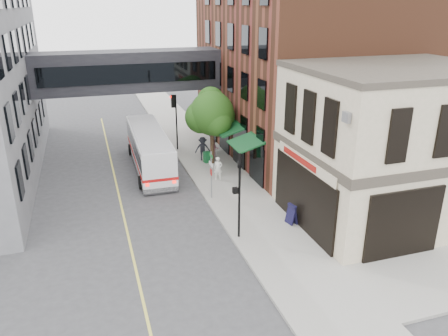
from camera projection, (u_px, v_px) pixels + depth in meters
ground at (245, 261)px, 20.57m from camera, size 120.00×120.00×0.00m
sidewalk_main at (206, 160)px, 33.59m from camera, size 4.00×60.00×0.15m
corner_building at (390, 145)px, 23.42m from camera, size 10.19×8.12×8.45m
brick_building at (299, 63)px, 34.30m from camera, size 13.76×18.00×14.00m
skyway_bridge at (128, 71)px, 33.45m from camera, size 14.00×3.18×3.00m
traffic_signal_near at (239, 186)px, 21.40m from camera, size 0.44×0.22×4.60m
traffic_signal_far at (174, 111)px, 34.61m from camera, size 0.53×0.28×4.50m
street_sign_pole at (211, 171)px, 26.23m from camera, size 0.08×0.75×3.00m
street_tree at (211, 113)px, 31.59m from camera, size 3.80×3.20×5.60m
lane_marking at (118, 192)px, 28.05m from camera, size 0.12×40.00×0.01m
bus at (149, 148)px, 31.62m from camera, size 2.63×10.27×2.75m
pedestrian_a at (218, 168)px, 29.37m from camera, size 0.66×0.53×1.59m
pedestrian_b at (214, 150)px, 33.23m from camera, size 0.80×0.64×1.55m
pedestrian_c at (203, 149)px, 33.02m from camera, size 1.27×0.86×1.82m
newspaper_box at (207, 157)px, 32.67m from camera, size 0.51×0.48×0.84m
sandwich_board at (292, 214)px, 23.56m from camera, size 0.52×0.69×1.11m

